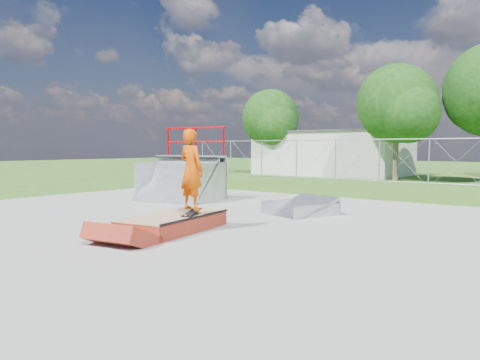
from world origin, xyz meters
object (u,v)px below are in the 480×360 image
Objects in this scene: grind_box at (173,223)px; quarter_pipe at (179,164)px; flat_bank_ramp at (300,207)px; skater at (191,173)px.

quarter_pipe reaches higher than grind_box.
quarter_pipe is at bearing -163.90° from flat_bank_ramp.
skater is at bearing 27.65° from grind_box.
flat_bank_ramp reaches higher than grind_box.
skater is (0.33, 0.26, 1.17)m from grind_box.
grind_box is 1.67× the size of flat_bank_ramp.
quarter_pipe reaches higher than skater.
flat_bank_ramp is 0.93× the size of skater.
grind_box is 6.36m from quarter_pipe.
quarter_pipe is 6.32m from skater.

